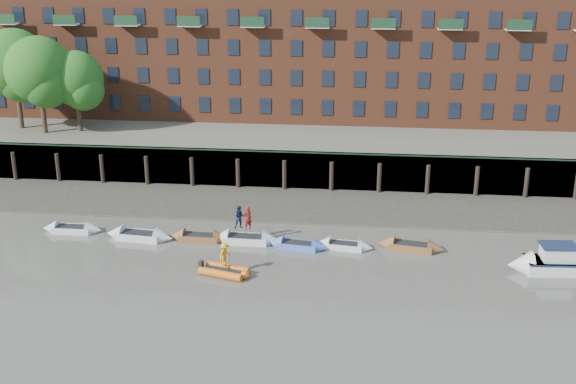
# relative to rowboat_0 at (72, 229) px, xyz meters

# --- Properties ---
(ground) EXTENTS (220.00, 220.00, 0.00)m
(ground) POSITION_rel_rowboat_0_xyz_m (16.32, -10.63, -0.23)
(ground) COLOR #5D5850
(ground) RESTS_ON ground
(foreshore) EXTENTS (110.00, 8.00, 0.50)m
(foreshore) POSITION_rel_rowboat_0_xyz_m (16.32, 7.37, -0.23)
(foreshore) COLOR #3D382F
(foreshore) RESTS_ON ground
(mud_band) EXTENTS (110.00, 1.60, 0.10)m
(mud_band) POSITION_rel_rowboat_0_xyz_m (16.32, 3.97, -0.23)
(mud_band) COLOR #4C4336
(mud_band) RESTS_ON ground
(river_wall) EXTENTS (110.00, 1.23, 3.30)m
(river_wall) POSITION_rel_rowboat_0_xyz_m (16.32, 11.75, 1.37)
(river_wall) COLOR #2D2A26
(river_wall) RESTS_ON ground
(bank_terrace) EXTENTS (110.00, 28.00, 3.20)m
(bank_terrace) POSITION_rel_rowboat_0_xyz_m (16.32, 25.37, 1.37)
(bank_terrace) COLOR #5E594D
(bank_terrace) RESTS_ON ground
(apartment_terrace) EXTENTS (80.60, 15.56, 20.98)m
(apartment_terrace) POSITION_rel_rowboat_0_xyz_m (16.32, 26.36, 12.60)
(apartment_terrace) COLOR brown
(apartment_terrace) RESTS_ON bank_terrace
(tree_cluster) EXTENTS (11.76, 7.74, 9.40)m
(tree_cluster) POSITION_rel_rowboat_0_xyz_m (-9.30, 16.72, 8.78)
(tree_cluster) COLOR #3A281C
(tree_cluster) RESTS_ON bank_terrace
(rowboat_0) EXTENTS (4.42, 1.33, 1.28)m
(rowboat_0) POSITION_rel_rowboat_0_xyz_m (0.00, 0.00, 0.00)
(rowboat_0) COLOR silver
(rowboat_0) RESTS_ON ground
(rowboat_1) EXTENTS (5.09, 1.96, 1.44)m
(rowboat_1) POSITION_rel_rowboat_0_xyz_m (5.27, -0.77, 0.03)
(rowboat_1) COLOR silver
(rowboat_1) RESTS_ON ground
(rowboat_2) EXTENTS (4.41, 1.37, 1.27)m
(rowboat_2) POSITION_rel_rowboat_0_xyz_m (9.57, -0.53, -0.00)
(rowboat_2) COLOR brown
(rowboat_2) RESTS_ON ground
(rowboat_3) EXTENTS (4.89, 1.55, 1.41)m
(rowboat_3) POSITION_rel_rowboat_0_xyz_m (12.91, -0.55, 0.02)
(rowboat_3) COLOR silver
(rowboat_3) RESTS_ON ground
(rowboat_4) EXTENTS (4.36, 1.81, 1.23)m
(rowboat_4) POSITION_rel_rowboat_0_xyz_m (16.64, -1.17, -0.01)
(rowboat_4) COLOR #4D6BC4
(rowboat_4) RESTS_ON ground
(rowboat_5) EXTENTS (4.13, 1.69, 1.16)m
(rowboat_5) POSITION_rel_rowboat_0_xyz_m (19.81, -0.87, -0.02)
(rowboat_5) COLOR silver
(rowboat_5) RESTS_ON ground
(rowboat_6) EXTENTS (4.76, 2.13, 1.34)m
(rowboat_6) POSITION_rel_rowboat_0_xyz_m (24.38, -0.56, 0.01)
(rowboat_6) COLOR brown
(rowboat_6) RESTS_ON ground
(rib_tender) EXTENTS (3.34, 2.31, 0.56)m
(rib_tender) POSITION_rel_rowboat_0_xyz_m (12.49, -5.86, 0.02)
(rib_tender) COLOR orange
(rib_tender) RESTS_ON ground
(motor_launch) EXTENTS (5.89, 2.27, 2.38)m
(motor_launch) POSITION_rel_rowboat_0_xyz_m (32.85, -3.18, 0.38)
(motor_launch) COLOR silver
(motor_launch) RESTS_ON ground
(person_rower_a) EXTENTS (0.76, 0.70, 1.74)m
(person_rower_a) POSITION_rel_rowboat_0_xyz_m (13.04, -0.48, 1.59)
(person_rower_a) COLOR maroon
(person_rower_a) RESTS_ON rowboat_3
(person_rower_b) EXTENTS (0.97, 0.86, 1.68)m
(person_rower_b) POSITION_rel_rowboat_0_xyz_m (12.46, -0.33, 1.56)
(person_rower_b) COLOR #19233F
(person_rower_b) RESTS_ON rowboat_3
(person_rib_crew) EXTENTS (0.95, 1.17, 1.58)m
(person_rib_crew) POSITION_rel_rowboat_0_xyz_m (12.43, -5.72, 1.09)
(person_rib_crew) COLOR orange
(person_rib_crew) RESTS_ON rib_tender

